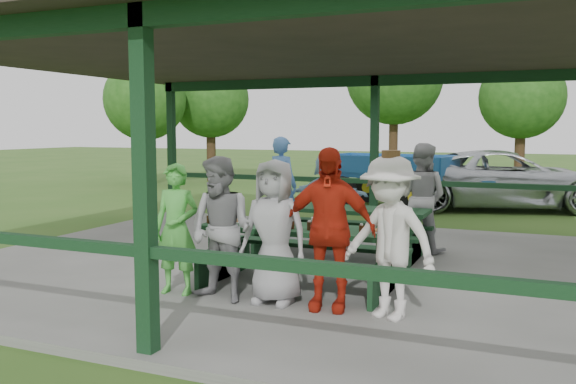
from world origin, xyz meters
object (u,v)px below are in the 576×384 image
at_px(picnic_table_far, 340,224).
at_px(contestant_grey_left, 221,229).
at_px(spectator_lblue, 327,197).
at_px(picnic_table_near, 300,249).
at_px(spectator_blue, 282,185).
at_px(contestant_red, 328,229).
at_px(farm_trailer, 391,180).
at_px(contestant_green, 177,229).
at_px(spectator_grey, 421,198).
at_px(contestant_grey_mid, 274,232).
at_px(pickup_truck, 504,180).
at_px(contestant_white_fedora, 390,237).

distance_m(picnic_table_far, contestant_grey_left, 3.00).
bearing_deg(spectator_lblue, picnic_table_near, 114.29).
bearing_deg(spectator_blue, contestant_red, 138.61).
bearing_deg(farm_trailer, contestant_green, -82.79).
height_order(picnic_table_near, spectator_blue, spectator_blue).
distance_m(picnic_table_near, contestant_green, 1.54).
xyz_separation_m(contestant_red, spectator_grey, (0.34, 3.54, -0.02)).
height_order(contestant_grey_left, spectator_lblue, contestant_grey_left).
distance_m(spectator_lblue, farm_trailer, 5.63).
bearing_deg(contestant_grey_left, contestant_red, 18.45).
distance_m(contestant_grey_left, contestant_grey_mid, 0.61).
bearing_deg(spectator_lblue, contestant_grey_mid, 111.58).
distance_m(picnic_table_near, pickup_truck, 9.71).
distance_m(contestant_white_fedora, pickup_truck, 10.37).
height_order(contestant_grey_mid, spectator_lblue, contestant_grey_mid).
height_order(contestant_green, spectator_blue, spectator_blue).
height_order(contestant_red, spectator_blue, spectator_blue).
distance_m(picnic_table_far, contestant_red, 2.90).
relative_size(contestant_white_fedora, farm_trailer, 0.41).
height_order(picnic_table_near, farm_trailer, farm_trailer).
bearing_deg(contestant_grey_mid, farm_trailer, 96.17).
bearing_deg(contestant_grey_left, picnic_table_far, 91.31).
relative_size(picnic_table_far, spectator_blue, 1.49).
bearing_deg(picnic_table_far, contestant_white_fedora, -62.63).
relative_size(contestant_grey_mid, spectator_grey, 0.94).
distance_m(contestant_grey_left, spectator_lblue, 3.94).
distance_m(contestant_white_fedora, spectator_lblue, 4.32).
relative_size(contestant_grey_left, contestant_grey_mid, 1.02).
xyz_separation_m(contestant_green, contestant_red, (1.86, 0.11, 0.11)).
bearing_deg(pickup_truck, farm_trailer, 92.64).
bearing_deg(spectator_grey, farm_trailer, -62.44).
bearing_deg(spectator_blue, farm_trailer, -80.12).
distance_m(contestant_grey_mid, contestant_white_fedora, 1.32).
height_order(picnic_table_far, contestant_grey_mid, contestant_grey_mid).
bearing_deg(contestant_grey_mid, spectator_lblue, 101.12).
bearing_deg(farm_trailer, spectator_grey, -63.09).
bearing_deg(spectator_lblue, contestant_grey_left, 102.71).
bearing_deg(spectator_blue, picnic_table_far, 156.57).
height_order(picnic_table_near, spectator_lblue, spectator_lblue).
bearing_deg(spectator_blue, spectator_lblue, 173.93).
xyz_separation_m(spectator_lblue, spectator_grey, (1.66, -0.22, 0.09)).
bearing_deg(picnic_table_far, contestant_green, -110.72).
distance_m(contestant_grey_mid, spectator_blue, 4.64).
xyz_separation_m(picnic_table_far, contestant_green, (-1.09, -2.87, 0.30)).
bearing_deg(contestant_green, spectator_lblue, 76.10).
height_order(picnic_table_near, picnic_table_far, same).
height_order(picnic_table_far, contestant_green, contestant_green).
bearing_deg(contestant_grey_mid, pickup_truck, 80.63).
distance_m(picnic_table_near, picnic_table_far, 2.01).
relative_size(picnic_table_near, spectator_lblue, 1.62).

